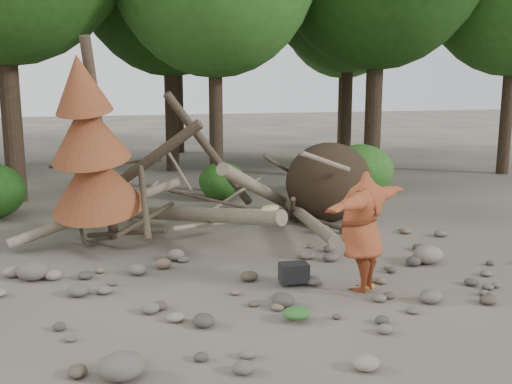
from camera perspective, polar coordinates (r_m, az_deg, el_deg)
name	(u,v)px	position (r m, az deg, el deg)	size (l,w,h in m)	color
ground	(300,288)	(9.75, 4.40, -9.56)	(120.00, 120.00, 0.00)	#514C44
deadfall_pile	(308,185)	(14.06, 5.26, 0.68)	(8.55, 5.24, 3.30)	#332619
dead_conifer	(91,149)	(11.86, -16.18, 4.14)	(2.06, 2.16, 4.35)	#4C3F30
bush_mid	(222,181)	(17.04, -3.40, 1.10)	(1.40, 1.40, 1.12)	#285F1B
bush_right	(361,170)	(17.85, 10.42, 2.16)	(2.00, 2.00, 1.60)	#337123
frisbee_thrower	(362,231)	(9.29, 10.56, -3.90)	(3.12, 1.84, 1.96)	#954021
backpack	(294,276)	(9.86, 3.80, -8.35)	(0.48, 0.32, 0.32)	black
cloth_green	(297,316)	(8.43, 4.07, -12.29)	(0.43, 0.36, 0.16)	#2B6127
cloth_orange	(367,289)	(9.71, 11.02, -9.50)	(0.28, 0.23, 0.10)	#C07520
boulder_front_left	(122,366)	(7.06, -13.22, -16.58)	(0.53, 0.48, 0.32)	#625B52
boulder_mid_right	(428,254)	(11.46, 16.81, -6.00)	(0.58, 0.52, 0.35)	gray
boulder_mid_left	(33,271)	(10.80, -21.38, -7.34)	(0.55, 0.50, 0.33)	#645D54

